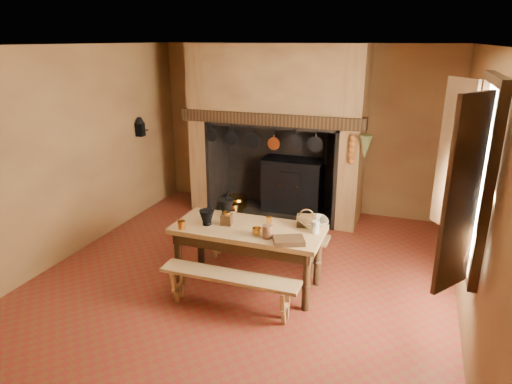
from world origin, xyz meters
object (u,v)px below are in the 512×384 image
iron_range (293,185)px  coffee_grinder (227,218)px  work_table (248,237)px  wicker_basket (306,220)px  bench_front (230,284)px  mixing_bowl (313,222)px

iron_range → coffee_grinder: iron_range is taller
work_table → coffee_grinder: (-0.27, -0.01, 0.20)m
work_table → wicker_basket: size_ratio=7.02×
bench_front → coffee_grinder: coffee_grinder is taller
work_table → wicker_basket: (0.63, 0.27, 0.19)m
iron_range → mixing_bowl: size_ratio=4.56×
iron_range → coffee_grinder: size_ratio=8.04×
coffee_grinder → wicker_basket: size_ratio=0.79×
iron_range → wicker_basket: iron_range is taller
work_table → coffee_grinder: size_ratio=8.87×
work_table → iron_range: bearing=93.5°
work_table → coffee_grinder: coffee_grinder is taller
work_table → bench_front: work_table is taller
mixing_bowl → wicker_basket: size_ratio=1.40×
coffee_grinder → work_table: bearing=-5.3°
bench_front → iron_range: bearing=92.8°
bench_front → mixing_bowl: size_ratio=4.47×
mixing_bowl → wicker_basket: bearing=-156.8°
bench_front → mixing_bowl: (0.71, 0.89, 0.48)m
iron_range → coffee_grinder: 2.65m
work_table → mixing_bowl: 0.78m
work_table → coffee_grinder: bearing=-178.6°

